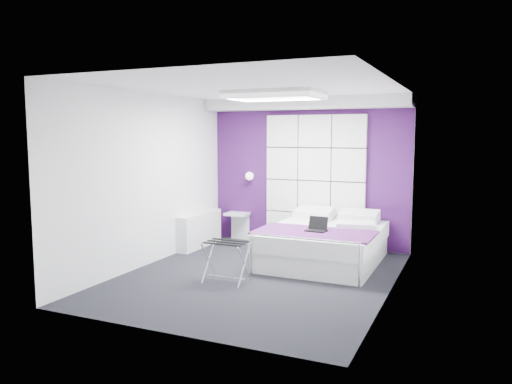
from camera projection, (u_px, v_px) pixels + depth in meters
floor at (258, 276)px, 6.97m from camera, size 4.40×4.40×0.00m
ceiling at (258, 87)px, 6.67m from camera, size 4.40×4.40×0.00m
wall_back at (308, 173)px, 8.82m from camera, size 3.60×0.00×3.60m
wall_left at (149, 179)px, 7.54m from camera, size 0.00×4.40×4.40m
wall_right at (392, 190)px, 6.10m from camera, size 0.00×4.40×4.40m
accent_wall at (307, 173)px, 8.81m from camera, size 3.58×0.02×2.58m
soffit at (304, 103)px, 8.45m from camera, size 3.58×0.50×0.20m
headboard at (315, 181)px, 8.72m from camera, size 1.80×0.08×2.30m
skylight at (274, 94)px, 7.22m from camera, size 1.36×0.86×0.12m
wall_lamp at (250, 176)px, 9.12m from camera, size 0.15×0.15×0.15m
radiator at (200, 230)px, 8.79m from camera, size 0.22×1.20×0.60m
bed at (324, 243)px, 7.69m from camera, size 1.70×2.05×0.72m
nightstand at (237, 214)px, 9.27m from camera, size 0.41×0.32×0.05m
luggage_rack at (226, 262)px, 6.70m from camera, size 0.56×0.41×0.55m
laptop at (317, 227)px, 7.24m from camera, size 0.29×0.21×0.21m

